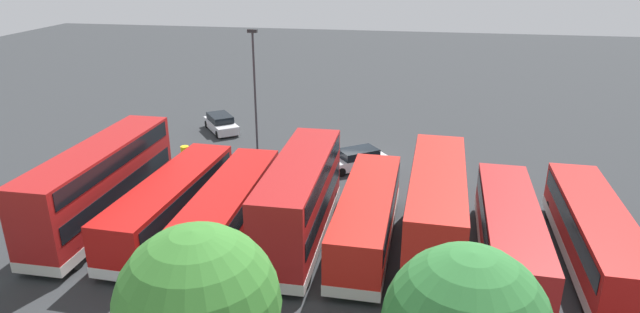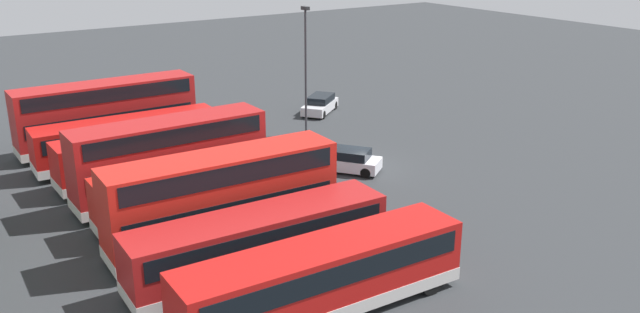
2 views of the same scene
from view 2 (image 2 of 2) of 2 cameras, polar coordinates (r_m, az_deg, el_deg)
The scene contains 13 objects.
ground_plane at distance 42.95m, azimuth 3.36°, elevation -0.83°, with size 140.00×140.00×0.00m, color #2D3033.
bus_single_deck_near_end at distance 26.51m, azimuth 0.26°, elevation -10.08°, with size 3.01×12.12×2.95m.
bus_single_deck_second at distance 29.29m, azimuth -5.14°, elevation -7.20°, with size 3.10×11.77×2.95m.
bus_double_decker_third at distance 31.90m, azimuth -8.20°, elevation -3.44°, with size 3.08×11.19×4.55m.
bus_single_deck_fourth at distance 35.27m, azimuth -9.82°, elevation -2.75°, with size 2.89×11.15×2.95m.
bus_double_decker_fifth at distance 37.87m, azimuth -12.52°, elevation -0.08°, with size 2.63×10.74×4.55m.
bus_single_deck_sixth at distance 41.56m, azimuth -14.27°, elevation 0.29°, with size 2.66×10.89×2.95m.
bus_single_deck_seventh at distance 44.61m, azimuth -15.85°, elevation 1.42°, with size 3.10×11.72×2.95m.
bus_double_decker_far_end at distance 48.07m, azimuth -17.52°, elevation 3.52°, with size 2.69×11.99×4.55m.
car_hatchback_silver at distance 55.08m, azimuth 0.01°, elevation 4.41°, with size 4.07×4.55×1.43m.
car_small_green at distance 41.89m, azimuth 2.17°, elevation -0.31°, with size 4.59×4.03×1.43m.
lamp_post_tall at distance 48.17m, azimuth -1.22°, elevation 7.92°, with size 0.70×0.30×9.20m.
waste_bin_yellow at distance 52.14m, azimuth -6.30°, elevation 3.21°, with size 0.60×0.60×0.95m, color yellow.
Camera 2 is at (-31.94, 24.80, 14.46)m, focal length 37.97 mm.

